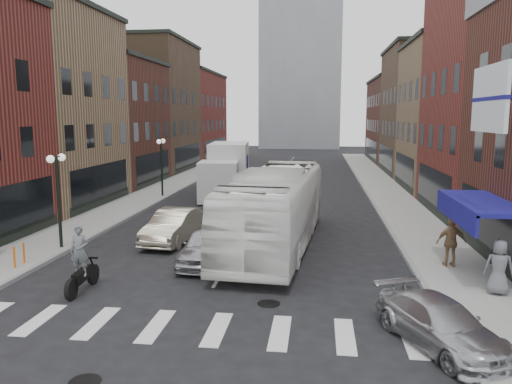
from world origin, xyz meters
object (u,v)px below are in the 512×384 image
at_px(motorcycle_rider, 81,261).
at_px(ped_right_c, 499,267).
at_px(billboard_sign, 492,101).
at_px(curb_car, 440,324).
at_px(transit_bus, 276,207).
at_px(ped_right_b, 451,242).
at_px(box_truck, 227,170).
at_px(streetlamp_far, 161,156).
at_px(bike_rack, 19,255).
at_px(sedan_left_near, 207,246).
at_px(sedan_left_far, 174,226).
at_px(streetlamp_near, 58,183).

bearing_deg(motorcycle_rider, ped_right_c, -0.63).
bearing_deg(billboard_sign, curb_car, -118.91).
distance_m(transit_bus, ped_right_b, 7.28).
bearing_deg(box_truck, transit_bus, -76.35).
relative_size(streetlamp_far, motorcycle_rider, 1.83).
xyz_separation_m(bike_rack, sedan_left_near, (6.80, 1.62, 0.16)).
distance_m(billboard_sign, box_truck, 22.59).
distance_m(bike_rack, ped_right_c, 16.71).
distance_m(transit_bus, ped_right_c, 9.33).
xyz_separation_m(sedan_left_near, sedan_left_far, (-2.24, 3.08, 0.03)).
bearing_deg(streetlamp_near, motorcycle_rider, -55.41).
bearing_deg(bike_rack, sedan_left_far, 45.90).
height_order(billboard_sign, sedan_left_far, billboard_sign).
height_order(sedan_left_near, sedan_left_far, sedan_left_far).
height_order(streetlamp_far, sedan_left_far, streetlamp_far).
bearing_deg(sedan_left_near, transit_bus, 52.02).
bearing_deg(curb_car, motorcycle_rider, 141.13).
height_order(streetlamp_near, sedan_left_far, streetlamp_near).
distance_m(transit_bus, sedan_left_far, 4.78).
height_order(billboard_sign, ped_right_b, billboard_sign).
distance_m(billboard_sign, sedan_left_far, 13.95).
bearing_deg(bike_rack, ped_right_b, 6.89).
bearing_deg(streetlamp_far, bike_rack, -90.69).
bearing_deg(ped_right_b, transit_bus, -28.97).
xyz_separation_m(bike_rack, curb_car, (14.10, -4.58, 0.04)).
xyz_separation_m(box_truck, sedan_left_near, (2.27, -16.44, -1.13)).
height_order(sedan_left_far, ped_right_c, ped_right_c).
height_order(streetlamp_near, sedan_left_near, streetlamp_near).
distance_m(billboard_sign, ped_right_c, 5.13).
height_order(transit_bus, ped_right_c, transit_bus).
bearing_deg(curb_car, transit_bus, 92.60).
distance_m(billboard_sign, curb_car, 7.03).
bearing_deg(sedan_left_near, ped_right_b, 3.01).
distance_m(billboard_sign, ped_right_b, 5.75).
distance_m(transit_bus, sedan_left_near, 3.98).
distance_m(motorcycle_rider, transit_bus, 8.82).
xyz_separation_m(billboard_sign, ped_right_c, (0.49, -0.15, -5.10)).
bearing_deg(sedan_left_far, ped_right_b, -7.81).
relative_size(sedan_left_far, ped_right_b, 2.43).
relative_size(streetlamp_near, ped_right_c, 2.34).
bearing_deg(box_truck, ped_right_c, -63.02).
height_order(ped_right_b, ped_right_c, ped_right_b).
bearing_deg(billboard_sign, streetlamp_far, 132.41).
distance_m(streetlamp_far, ped_right_b, 21.68).
bearing_deg(streetlamp_near, transit_bus, 11.97).
distance_m(streetlamp_near, sedan_left_near, 7.04).
height_order(box_truck, ped_right_c, box_truck).
xyz_separation_m(sedan_left_near, ped_right_b, (9.16, 0.30, 0.36)).
height_order(billboard_sign, sedan_left_near, billboard_sign).
distance_m(curb_car, ped_right_b, 6.79).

